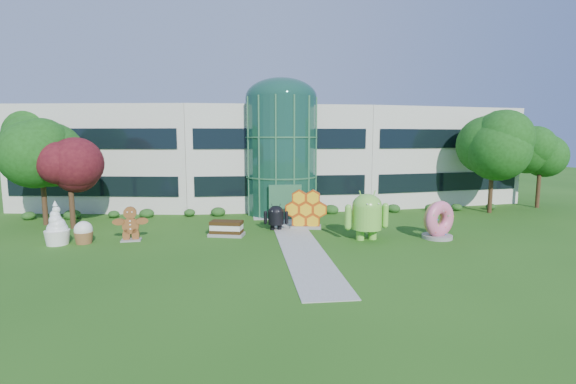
{
  "coord_description": "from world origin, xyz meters",
  "views": [
    {
      "loc": [
        -3.54,
        -23.46,
        6.44
      ],
      "look_at": [
        -0.12,
        6.0,
        2.6
      ],
      "focal_mm": 26.0,
      "sensor_mm": 36.0,
      "label": 1
    }
  ],
  "objects_px": {
    "android_black": "(276,216)",
    "gingerbread": "(131,224)",
    "android_green": "(367,213)",
    "donut": "(438,219)"
  },
  "relations": [
    {
      "from": "donut",
      "to": "gingerbread",
      "type": "height_order",
      "value": "donut"
    },
    {
      "from": "android_green",
      "to": "donut",
      "type": "bearing_deg",
      "value": -9.46
    },
    {
      "from": "donut",
      "to": "gingerbread",
      "type": "xyz_separation_m",
      "value": [
        -19.52,
        1.64,
        -0.14
      ]
    },
    {
      "from": "android_black",
      "to": "gingerbread",
      "type": "relative_size",
      "value": 0.85
    },
    {
      "from": "android_green",
      "to": "gingerbread",
      "type": "distance_m",
      "value": 14.96
    },
    {
      "from": "android_black",
      "to": "gingerbread",
      "type": "bearing_deg",
      "value": -158.82
    },
    {
      "from": "android_black",
      "to": "gingerbread",
      "type": "height_order",
      "value": "gingerbread"
    },
    {
      "from": "android_black",
      "to": "android_green",
      "type": "bearing_deg",
      "value": -23.5
    },
    {
      "from": "android_green",
      "to": "donut",
      "type": "height_order",
      "value": "android_green"
    },
    {
      "from": "gingerbread",
      "to": "donut",
      "type": "bearing_deg",
      "value": -9.96
    }
  ]
}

